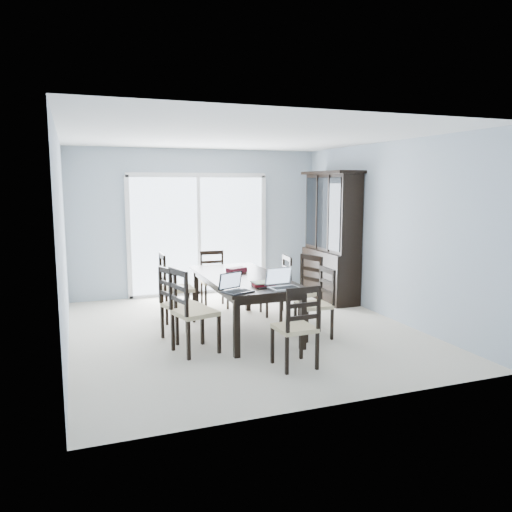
{
  "coord_description": "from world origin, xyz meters",
  "views": [
    {
      "loc": [
        -2.12,
        -6.27,
        1.99
      ],
      "look_at": [
        0.19,
        0.0,
        1.02
      ],
      "focal_mm": 35.0,
      "sensor_mm": 36.0,
      "label": 1
    }
  ],
  "objects_px": {
    "dining_table": "(243,282)",
    "game_box": "(237,270)",
    "chair_right_mid": "(305,282)",
    "laptop_dark": "(238,288)",
    "chair_left_near": "(187,302)",
    "chair_end_near": "(299,318)",
    "chair_left_mid": "(175,296)",
    "chair_right_near": "(320,295)",
    "china_hutch": "(331,238)",
    "hot_tub": "(166,261)",
    "chair_left_far": "(171,280)",
    "cell_phone": "(262,288)",
    "chair_right_far": "(281,279)",
    "laptop_silver": "(284,284)",
    "chair_end_far": "(213,273)"
  },
  "relations": [
    {
      "from": "dining_table",
      "to": "game_box",
      "type": "xyz_separation_m",
      "value": [
        0.01,
        0.32,
        0.11
      ]
    },
    {
      "from": "chair_right_mid",
      "to": "laptop_dark",
      "type": "xyz_separation_m",
      "value": [
        -1.32,
        -0.94,
        0.21
      ]
    },
    {
      "from": "chair_left_near",
      "to": "chair_end_near",
      "type": "distance_m",
      "value": 1.35
    },
    {
      "from": "chair_left_mid",
      "to": "chair_end_near",
      "type": "distance_m",
      "value": 1.8
    },
    {
      "from": "game_box",
      "to": "chair_right_near",
      "type": "bearing_deg",
      "value": -47.65
    },
    {
      "from": "chair_left_near",
      "to": "game_box",
      "type": "height_order",
      "value": "chair_left_near"
    },
    {
      "from": "chair_right_mid",
      "to": "laptop_dark",
      "type": "distance_m",
      "value": 1.63
    },
    {
      "from": "china_hutch",
      "to": "hot_tub",
      "type": "xyz_separation_m",
      "value": [
        -2.47,
        2.21,
        -0.6
      ]
    },
    {
      "from": "chair_left_near",
      "to": "laptop_dark",
      "type": "xyz_separation_m",
      "value": [
        0.53,
        -0.26,
        0.18
      ]
    },
    {
      "from": "dining_table",
      "to": "chair_left_far",
      "type": "height_order",
      "value": "chair_left_far"
    },
    {
      "from": "chair_right_near",
      "to": "chair_right_mid",
      "type": "xyz_separation_m",
      "value": [
        0.09,
        0.62,
        0.05
      ]
    },
    {
      "from": "hot_tub",
      "to": "cell_phone",
      "type": "bearing_deg",
      "value": -84.66
    },
    {
      "from": "chair_right_mid",
      "to": "hot_tub",
      "type": "bearing_deg",
      "value": 3.54
    },
    {
      "from": "chair_right_near",
      "to": "cell_phone",
      "type": "relative_size",
      "value": 9.6
    },
    {
      "from": "dining_table",
      "to": "game_box",
      "type": "height_order",
      "value": "game_box"
    },
    {
      "from": "chair_right_near",
      "to": "chair_right_far",
      "type": "relative_size",
      "value": 1.01
    },
    {
      "from": "chair_left_far",
      "to": "laptop_silver",
      "type": "relative_size",
      "value": 3.05
    },
    {
      "from": "game_box",
      "to": "hot_tub",
      "type": "bearing_deg",
      "value": 98.2
    },
    {
      "from": "chair_left_mid",
      "to": "chair_end_near",
      "type": "xyz_separation_m",
      "value": [
        1.04,
        -1.46,
        -0.01
      ]
    },
    {
      "from": "chair_left_near",
      "to": "cell_phone",
      "type": "distance_m",
      "value": 0.9
    },
    {
      "from": "dining_table",
      "to": "chair_right_near",
      "type": "distance_m",
      "value": 1.05
    },
    {
      "from": "laptop_silver",
      "to": "game_box",
      "type": "distance_m",
      "value": 1.26
    },
    {
      "from": "chair_end_near",
      "to": "cell_phone",
      "type": "bearing_deg",
      "value": 97.49
    },
    {
      "from": "game_box",
      "to": "hot_tub",
      "type": "distance_m",
      "value": 3.19
    },
    {
      "from": "chair_right_mid",
      "to": "laptop_silver",
      "type": "bearing_deg",
      "value": 123.65
    },
    {
      "from": "chair_right_near",
      "to": "game_box",
      "type": "distance_m",
      "value": 1.27
    },
    {
      "from": "chair_right_near",
      "to": "hot_tub",
      "type": "distance_m",
      "value": 4.27
    },
    {
      "from": "dining_table",
      "to": "china_hutch",
      "type": "distance_m",
      "value": 2.41
    },
    {
      "from": "laptop_silver",
      "to": "cell_phone",
      "type": "bearing_deg",
      "value": 151.81
    },
    {
      "from": "chair_right_near",
      "to": "chair_right_mid",
      "type": "height_order",
      "value": "chair_right_mid"
    },
    {
      "from": "chair_right_far",
      "to": "chair_end_near",
      "type": "height_order",
      "value": "chair_end_near"
    },
    {
      "from": "chair_end_far",
      "to": "laptop_silver",
      "type": "xyz_separation_m",
      "value": [
        0.22,
        -2.39,
        0.26
      ]
    },
    {
      "from": "chair_right_near",
      "to": "cell_phone",
      "type": "xyz_separation_m",
      "value": [
        -0.89,
        -0.22,
        0.2
      ]
    },
    {
      "from": "laptop_dark",
      "to": "chair_left_mid",
      "type": "bearing_deg",
      "value": 103.5
    },
    {
      "from": "china_hutch",
      "to": "chair_right_mid",
      "type": "height_order",
      "value": "china_hutch"
    },
    {
      "from": "chair_left_near",
      "to": "game_box",
      "type": "distance_m",
      "value": 1.36
    },
    {
      "from": "laptop_dark",
      "to": "laptop_silver",
      "type": "height_order",
      "value": "laptop_silver"
    },
    {
      "from": "dining_table",
      "to": "chair_right_far",
      "type": "bearing_deg",
      "value": 37.33
    },
    {
      "from": "chair_left_mid",
      "to": "chair_right_mid",
      "type": "distance_m",
      "value": 1.89
    },
    {
      "from": "chair_right_mid",
      "to": "chair_left_mid",
      "type": "bearing_deg",
      "value": 75.43
    },
    {
      "from": "chair_right_mid",
      "to": "chair_end_far",
      "type": "height_order",
      "value": "chair_right_mid"
    },
    {
      "from": "laptop_dark",
      "to": "chair_left_near",
      "type": "bearing_deg",
      "value": 132.95
    },
    {
      "from": "china_hutch",
      "to": "chair_right_near",
      "type": "xyz_separation_m",
      "value": [
        -1.17,
        -1.86,
        -0.52
      ]
    },
    {
      "from": "chair_left_mid",
      "to": "chair_right_far",
      "type": "relative_size",
      "value": 1.05
    },
    {
      "from": "laptop_silver",
      "to": "laptop_dark",
      "type": "bearing_deg",
      "value": 174.33
    },
    {
      "from": "china_hutch",
      "to": "chair_left_near",
      "type": "relative_size",
      "value": 1.86
    },
    {
      "from": "chair_left_far",
      "to": "chair_right_mid",
      "type": "distance_m",
      "value": 1.95
    },
    {
      "from": "dining_table",
      "to": "chair_left_far",
      "type": "distance_m",
      "value": 1.17
    },
    {
      "from": "chair_left_mid",
      "to": "cell_phone",
      "type": "distance_m",
      "value": 1.17
    },
    {
      "from": "chair_end_near",
      "to": "dining_table",
      "type": "bearing_deg",
      "value": 90.69
    }
  ]
}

